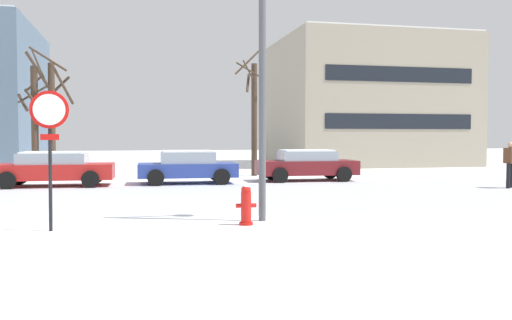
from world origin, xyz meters
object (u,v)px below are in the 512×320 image
at_px(parked_car_blue, 188,166).
at_px(parked_car_maroon, 306,165).
at_px(street_lamp, 277,68).
at_px(parked_car_red, 54,168).
at_px(fire_hydrant, 246,204).
at_px(pedestrian_crossing, 510,161).
at_px(stop_sign, 50,133).

relative_size(parked_car_blue, parked_car_maroon, 0.93).
bearing_deg(street_lamp, parked_car_maroon, 68.49).
distance_m(parked_car_blue, parked_car_maroon, 5.11).
bearing_deg(parked_car_red, fire_hydrant, -62.92).
bearing_deg(pedestrian_crossing, fire_hydrant, -151.83).
relative_size(parked_car_red, pedestrian_crossing, 2.65).
bearing_deg(stop_sign, parked_car_blue, 70.11).
height_order(fire_hydrant, pedestrian_crossing, pedestrian_crossing).
distance_m(street_lamp, parked_car_blue, 10.51).
bearing_deg(fire_hydrant, parked_car_maroon, 65.69).
bearing_deg(parked_car_maroon, stop_sign, -129.88).
bearing_deg(stop_sign, street_lamp, 3.50).
height_order(stop_sign, fire_hydrant, stop_sign).
distance_m(fire_hydrant, parked_car_red, 11.74).
bearing_deg(stop_sign, parked_car_red, 97.50).
height_order(stop_sign, street_lamp, street_lamp).
height_order(street_lamp, parked_car_blue, street_lamp).
xyz_separation_m(fire_hydrant, parked_car_maroon, (4.87, 10.79, 0.25)).
distance_m(parked_car_blue, pedestrian_crossing, 12.28).
relative_size(parked_car_red, parked_car_blue, 1.13).
height_order(parked_car_blue, pedestrian_crossing, pedestrian_crossing).
xyz_separation_m(stop_sign, parked_car_blue, (3.76, 10.39, -1.29)).
bearing_deg(street_lamp, parked_car_red, 121.65).
bearing_deg(parked_car_maroon, street_lamp, -111.51).
distance_m(parked_car_red, parked_car_blue, 5.11).
height_order(street_lamp, parked_car_red, street_lamp).
xyz_separation_m(fire_hydrant, parked_car_red, (-5.34, 10.45, 0.25)).
relative_size(parked_car_red, parked_car_maroon, 1.06).
relative_size(fire_hydrant, pedestrian_crossing, 0.52).
xyz_separation_m(stop_sign, fire_hydrant, (3.99, -0.18, -1.54)).
bearing_deg(parked_car_red, parked_car_maroon, 1.88).
height_order(stop_sign, parked_car_red, stop_sign).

